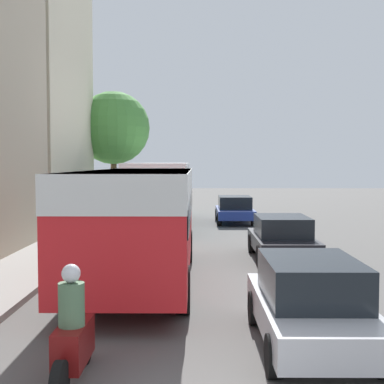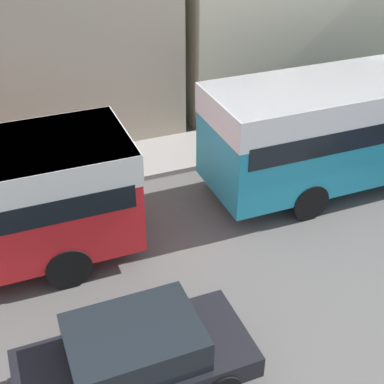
# 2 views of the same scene
# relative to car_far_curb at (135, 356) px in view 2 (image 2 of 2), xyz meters

# --- Properties ---
(car_far_curb) EXTENTS (1.90, 4.05, 1.39)m
(car_far_curb) POSITION_rel_car_far_curb_xyz_m (0.00, 0.00, 0.00)
(car_far_curb) COLOR black
(car_far_curb) RESTS_ON ground_plane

